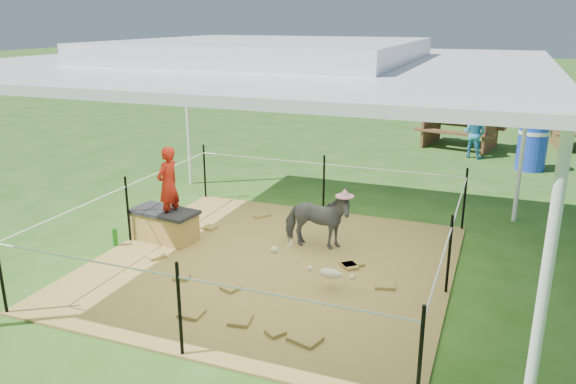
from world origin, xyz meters
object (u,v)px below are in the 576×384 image
(green_bottle, at_px, (115,237))
(foal, at_px, (331,271))
(straw_bale, at_px, (165,226))
(trash_barrel, at_px, (532,148))
(pony, at_px, (317,221))
(picnic_table_near, at_px, (460,131))
(woman, at_px, (168,178))
(distant_person, at_px, (474,134))

(green_bottle, xyz_separation_m, foal, (3.28, -0.20, 0.11))
(straw_bale, distance_m, trash_barrel, 8.15)
(foal, distance_m, trash_barrel, 7.39)
(pony, height_order, trash_barrel, trash_barrel)
(picnic_table_near, bearing_deg, woman, -100.38)
(woman, distance_m, green_bottle, 1.14)
(pony, relative_size, picnic_table_near, 0.50)
(green_bottle, height_order, distant_person, distant_person)
(straw_bale, xyz_separation_m, picnic_table_near, (3.46, 8.14, 0.17))
(woman, relative_size, foal, 1.30)
(straw_bale, height_order, trash_barrel, trash_barrel)
(green_bottle, distance_m, foal, 3.28)
(woman, bearing_deg, foal, 83.43)
(trash_barrel, height_order, distant_person, distant_person)
(straw_bale, height_order, distant_person, distant_person)
(woman, xyz_separation_m, distant_person, (3.76, 7.08, -0.42))
(trash_barrel, bearing_deg, straw_bale, -128.70)
(woman, height_order, pony, woman)
(pony, bearing_deg, green_bottle, 103.03)
(foal, height_order, distant_person, distant_person)
(woman, xyz_separation_m, foal, (2.63, -0.65, -0.72))
(green_bottle, distance_m, pony, 2.90)
(straw_bale, bearing_deg, trash_barrel, 51.30)
(green_bottle, height_order, foal, foal)
(woman, relative_size, distant_person, 0.96)
(straw_bale, relative_size, picnic_table_near, 0.47)
(picnic_table_near, bearing_deg, distant_person, -57.51)
(green_bottle, distance_m, distant_person, 8.74)
(woman, distance_m, picnic_table_near, 8.83)
(straw_bale, relative_size, pony, 0.95)
(pony, bearing_deg, distant_person, -20.77)
(straw_bale, bearing_deg, green_bottle, -140.71)
(green_bottle, height_order, picnic_table_near, picnic_table_near)
(foal, relative_size, distant_person, 0.74)
(pony, xyz_separation_m, distant_person, (1.69, 6.57, 0.13))
(woman, bearing_deg, green_bottle, -48.02)
(trash_barrel, distance_m, distant_person, 1.43)
(woman, bearing_deg, picnic_table_near, 164.84)
(straw_bale, relative_size, trash_barrel, 0.97)
(woman, height_order, distant_person, woman)
(straw_bale, bearing_deg, foal, -13.36)
(trash_barrel, relative_size, picnic_table_near, 0.49)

